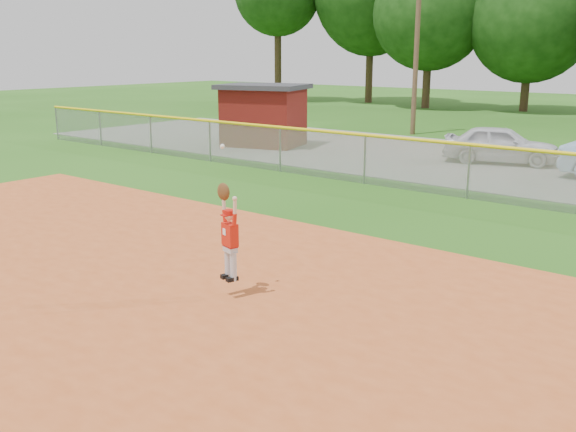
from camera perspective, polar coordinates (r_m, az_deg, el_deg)
name	(u,v)px	position (r m, az deg, el deg)	size (l,w,h in m)	color
ground	(208,308)	(10.34, -7.09, -8.10)	(120.00, 120.00, 0.00)	#245513
clay_infield	(34,380)	(8.72, -21.66, -13.41)	(24.00, 16.00, 0.04)	#B44D20
parking_strip	(537,168)	(23.99, 21.29, 3.98)	(44.00, 10.00, 0.03)	gray
car_white_a	(501,144)	(24.49, 18.38, 6.06)	(1.60, 3.98, 1.36)	silver
utility_shed	(264,115)	(27.73, -2.18, 8.98)	(4.12, 3.59, 2.62)	#52100B
outfield_fence	(469,167)	(18.26, 15.79, 4.20)	(40.06, 0.10, 1.55)	gray
ballplayer	(229,233)	(10.34, -5.27, -1.49)	(0.52, 0.30, 2.20)	silver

